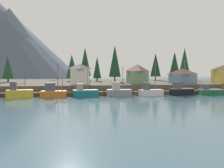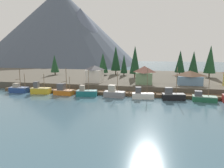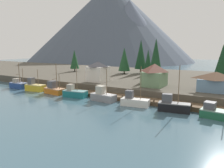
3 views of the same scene
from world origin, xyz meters
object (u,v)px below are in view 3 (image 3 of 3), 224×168
object	(u,v)px
fishing_boat_orange	(54,89)
fishing_boat_grey	(103,96)
house_blue	(216,82)
conifer_mid_left	(74,59)
fishing_boat_teal	(75,93)
house_green	(154,75)
fishing_boat_green	(218,113)
conifer_mid_right	(141,54)
conifer_back_right	(156,56)
conifer_centre	(124,59)
fishing_boat_white	(134,101)
fishing_boat_blue	(18,85)
fishing_boat_black	(173,106)
house_white	(98,71)
conifer_back_left	(222,59)
fishing_boat_yellow	(35,87)
conifer_far_left	(148,61)

from	to	relation	value
fishing_boat_orange	fishing_boat_grey	distance (m)	16.61
house_blue	conifer_mid_left	distance (m)	61.54
fishing_boat_grey	conifer_mid_left	xyz separation A→B (m)	(-35.20, 30.57, 6.69)
fishing_boat_teal	house_green	distance (m)	22.11
fishing_boat_grey	fishing_boat_green	bearing A→B (deg)	3.48
house_green	conifer_mid_right	distance (m)	30.49
conifer_mid_left	conifer_back_right	size ratio (longest dim) A/B	0.71
house_blue	conifer_centre	size ratio (longest dim) A/B	0.78
fishing_boat_white	fishing_boat_blue	bearing A→B (deg)	171.94
fishing_boat_teal	fishing_boat_black	size ratio (longest dim) A/B	0.86
fishing_boat_teal	house_blue	size ratio (longest dim) A/B	1.00
fishing_boat_green	house_white	distance (m)	37.54
fishing_boat_grey	fishing_boat_white	xyz separation A→B (m)	(8.55, -0.13, -0.19)
fishing_boat_grey	conifer_back_left	world-z (taller)	conifer_back_left
fishing_boat_blue	fishing_boat_black	size ratio (longest dim) A/B	0.85
house_white	house_green	size ratio (longest dim) A/B	0.87
fishing_boat_yellow	fishing_boat_green	world-z (taller)	fishing_boat_green
fishing_boat_blue	fishing_boat_teal	size ratio (longest dim) A/B	0.98
conifer_back_right	house_blue	bearing A→B (deg)	-35.54
fishing_boat_orange	conifer_mid_left	world-z (taller)	conifer_mid_left
fishing_boat_grey	fishing_boat_black	distance (m)	17.23
fishing_boat_blue	conifer_centre	bearing A→B (deg)	59.39
house_blue	conifer_mid_left	world-z (taller)	conifer_mid_left
fishing_boat_white	conifer_back_left	xyz separation A→B (m)	(14.48, 37.93, 8.13)
house_blue	house_green	distance (m)	15.29
fishing_boat_blue	fishing_boat_teal	bearing A→B (deg)	-1.01
fishing_boat_grey	conifer_mid_left	size ratio (longest dim) A/B	0.82
fishing_boat_blue	conifer_far_left	distance (m)	47.02
fishing_boat_yellow	fishing_boat_teal	distance (m)	16.00
fishing_boat_teal	fishing_boat_grey	size ratio (longest dim) A/B	1.05
fishing_boat_yellow	fishing_boat_black	xyz separation A→B (m)	(41.96, -0.05, -0.04)
conifer_back_right	fishing_boat_yellow	bearing A→B (deg)	-136.06
fishing_boat_green	house_green	bearing A→B (deg)	148.69
fishing_boat_white	conifer_far_left	size ratio (longest dim) A/B	0.90
fishing_boat_black	fishing_boat_green	bearing A→B (deg)	-10.11
fishing_boat_grey	conifer_far_left	bearing A→B (deg)	97.76
fishing_boat_blue	fishing_boat_black	distance (m)	50.16
conifer_mid_left	fishing_boat_white	bearing A→B (deg)	-35.06
house_blue	conifer_mid_right	xyz separation A→B (m)	(-30.60, 26.04, 5.35)
fishing_boat_yellow	conifer_centre	world-z (taller)	conifer_centre
fishing_boat_white	house_blue	distance (m)	20.25
conifer_back_right	fishing_boat_black	bearing A→B (deg)	-63.40
fishing_boat_blue	fishing_boat_orange	bearing A→B (deg)	-0.64
fishing_boat_green	house_white	bearing A→B (deg)	167.00
fishing_boat_green	house_blue	size ratio (longest dim) A/B	0.81
fishing_boat_white	fishing_boat_grey	bearing A→B (deg)	171.51
fishing_boat_green	conifer_mid_left	size ratio (longest dim) A/B	0.70
fishing_boat_white	fishing_boat_green	world-z (taller)	fishing_boat_white
conifer_mid_right	conifer_centre	size ratio (longest dim) A/B	1.30
fishing_boat_green	conifer_centre	xyz separation A→B (m)	(-37.79, 34.85, 7.35)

